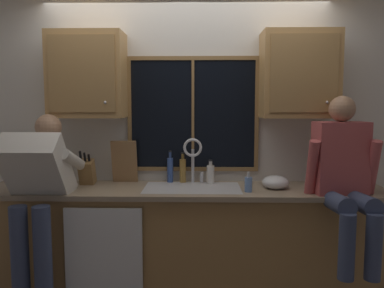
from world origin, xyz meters
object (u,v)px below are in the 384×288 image
(person_sitting_on_counter, at_px, (344,172))
(bottle_tall_clear, at_px, (210,174))
(mixing_bowl, at_px, (275,182))
(cutting_board, at_px, (124,162))
(soap_dispenser, at_px, (248,184))
(person_standing, at_px, (38,192))
(bottle_green_glass, at_px, (170,169))
(knife_block, at_px, (87,172))
(bottle_amber_small, at_px, (183,170))

(person_sitting_on_counter, relative_size, bottle_tall_clear, 5.97)
(mixing_bowl, xyz_separation_m, bottle_tall_clear, (-0.53, 0.18, 0.04))
(cutting_board, bearing_deg, soap_dispenser, -18.05)
(person_standing, bearing_deg, person_sitting_on_counter, 0.75)
(cutting_board, height_order, soap_dispenser, cutting_board)
(person_sitting_on_counter, relative_size, bottle_green_glass, 4.43)
(knife_block, xyz_separation_m, bottle_green_glass, (0.71, 0.11, 0.01))
(knife_block, height_order, soap_dispenser, knife_block)
(cutting_board, bearing_deg, bottle_amber_small, 1.63)
(soap_dispenser, bearing_deg, bottle_green_glass, 150.95)
(mixing_bowl, height_order, bottle_tall_clear, bottle_tall_clear)
(soap_dispenser, height_order, bottle_tall_clear, bottle_tall_clear)
(knife_block, height_order, bottle_green_glass, knife_block)
(mixing_bowl, bearing_deg, bottle_tall_clear, 161.13)
(person_standing, xyz_separation_m, mixing_bowl, (1.86, 0.30, 0.02))
(person_standing, bearing_deg, bottle_green_glass, 28.61)
(bottle_amber_small, bearing_deg, bottle_green_glass, 178.43)
(person_standing, distance_m, knife_block, 0.50)
(soap_dispenser, bearing_deg, mixing_bowl, 28.81)
(person_standing, relative_size, soap_dispenser, 9.37)
(soap_dispenser, height_order, bottle_amber_small, bottle_amber_small)
(bottle_amber_small, bearing_deg, person_standing, -154.09)
(mixing_bowl, relative_size, soap_dispenser, 1.36)
(person_standing, relative_size, mixing_bowl, 6.91)
(person_standing, xyz_separation_m, knife_block, (0.26, 0.42, 0.08))
(person_standing, relative_size, bottle_amber_small, 5.65)
(person_standing, xyz_separation_m, cutting_board, (0.57, 0.51, 0.16))
(cutting_board, bearing_deg, knife_block, -163.28)
(person_sitting_on_counter, xyz_separation_m, knife_block, (-2.07, 0.39, -0.08))
(cutting_board, relative_size, bottle_tall_clear, 1.81)
(bottle_green_glass, bearing_deg, person_standing, -151.39)
(knife_block, relative_size, bottle_tall_clear, 1.52)
(bottle_tall_clear, bearing_deg, bottle_amber_small, 169.84)
(person_sitting_on_counter, height_order, bottle_green_glass, person_sitting_on_counter)
(person_sitting_on_counter, bearing_deg, cutting_board, 164.73)
(bottle_amber_small, bearing_deg, mixing_bowl, -16.21)
(soap_dispenser, relative_size, bottle_green_glass, 0.58)
(soap_dispenser, bearing_deg, person_standing, -174.13)
(person_sitting_on_counter, height_order, bottle_amber_small, person_sitting_on_counter)
(person_sitting_on_counter, bearing_deg, mixing_bowl, 149.90)
(knife_block, xyz_separation_m, bottle_tall_clear, (1.07, 0.06, -0.02))
(mixing_bowl, bearing_deg, bottle_green_glass, 165.56)
(knife_block, xyz_separation_m, bottle_amber_small, (0.83, 0.11, 0.00))
(person_sitting_on_counter, height_order, cutting_board, person_sitting_on_counter)
(bottle_tall_clear, bearing_deg, mixing_bowl, -18.87)
(cutting_board, relative_size, bottle_amber_small, 1.41)
(person_standing, height_order, bottle_green_glass, person_standing)
(person_standing, distance_m, mixing_bowl, 1.89)
(person_sitting_on_counter, distance_m, bottle_tall_clear, 1.10)
(bottle_tall_clear, relative_size, bottle_amber_small, 0.78)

